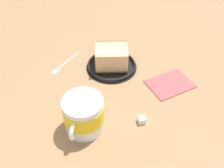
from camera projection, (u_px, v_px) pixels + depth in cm
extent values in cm
cube|color=#936D47|center=(104.00, 81.00, 75.10)|extent=(142.25, 142.25, 2.51)
cylinder|color=black|center=(112.00, 66.00, 77.78)|extent=(15.79, 15.79, 0.80)
torus|color=black|center=(112.00, 65.00, 77.29)|extent=(15.16, 15.16, 0.64)
cube|color=brown|center=(112.00, 65.00, 77.30)|extent=(11.50, 10.12, 0.60)
cube|color=#EAB27F|center=(112.00, 57.00, 75.18)|extent=(11.50, 10.12, 5.61)
cube|color=brown|center=(111.00, 49.00, 78.15)|extent=(9.40, 3.49, 5.61)
cylinder|color=white|center=(84.00, 114.00, 58.13)|extent=(9.51, 9.51, 9.10)
cylinder|color=yellow|center=(84.00, 112.00, 57.51)|extent=(9.70, 9.70, 4.42)
cylinder|color=brown|center=(83.00, 108.00, 56.61)|extent=(8.37, 8.37, 0.40)
torus|color=white|center=(75.00, 130.00, 54.86)|extent=(3.74, 4.38, 4.89)
ellipsoid|color=silver|center=(55.00, 70.00, 76.30)|extent=(3.59, 3.45, 0.80)
cylinder|color=silver|center=(68.00, 60.00, 80.43)|extent=(8.03, 6.71, 0.50)
cube|color=#B24C4C|center=(170.00, 84.00, 72.10)|extent=(13.69, 10.83, 0.60)
cube|color=white|center=(142.00, 120.00, 61.58)|extent=(1.88, 1.88, 1.76)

